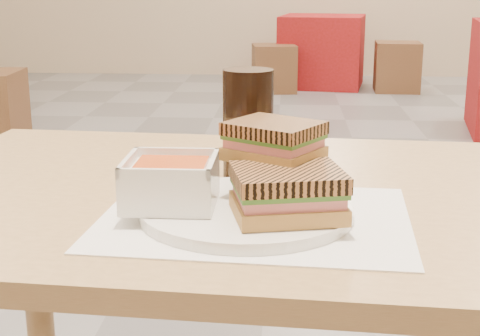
# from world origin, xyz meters

# --- Properties ---
(main_table) EXTENTS (1.24, 0.78, 0.75)m
(main_table) POSITION_xyz_m (0.09, -1.86, 0.64)
(main_table) COLOR tan
(main_table) RESTS_ON ground
(tray_liner) EXTENTS (0.40, 0.32, 0.00)m
(tray_liner) POSITION_xyz_m (0.03, -1.98, 0.75)
(tray_liner) COLOR white
(tray_liner) RESTS_ON main_table
(plate) EXTENTS (0.27, 0.27, 0.01)m
(plate) POSITION_xyz_m (0.02, -1.98, 0.76)
(plate) COLOR white
(plate) RESTS_ON tray_liner
(soup_bowl) EXTENTS (0.11, 0.11, 0.06)m
(soup_bowl) POSITION_xyz_m (-0.08, -1.98, 0.79)
(soup_bowl) COLOR white
(soup_bowl) RESTS_ON plate
(panini_lower) EXTENTS (0.15, 0.13, 0.06)m
(panini_lower) POSITION_xyz_m (0.07, -2.02, 0.80)
(panini_lower) COLOR #A8803E
(panini_lower) RESTS_ON plate
(panini_upper) EXTENTS (0.14, 0.13, 0.05)m
(panini_upper) POSITION_xyz_m (0.05, -1.94, 0.84)
(panini_upper) COLOR #A8803E
(panini_upper) RESTS_ON panini_lower
(cola_glass) EXTENTS (0.08, 0.08, 0.16)m
(cola_glass) POSITION_xyz_m (0.01, -1.79, 0.83)
(cola_glass) COLOR black
(cola_glass) RESTS_ON main_table
(bg_table_2) EXTENTS (0.88, 0.88, 0.68)m
(bg_table_2) POSITION_xyz_m (0.39, 4.24, 0.34)
(bg_table_2) COLOR maroon
(bg_table_2) RESTS_ON ground
(bg_chair_2l) EXTENTS (0.44, 0.44, 0.44)m
(bg_chair_2l) POSITION_xyz_m (-0.07, 3.83, 0.22)
(bg_chair_2l) COLOR brown
(bg_chair_2l) RESTS_ON ground
(bg_chair_2r) EXTENTS (0.43, 0.43, 0.46)m
(bg_chair_2r) POSITION_xyz_m (1.08, 3.94, 0.23)
(bg_chair_2r) COLOR brown
(bg_chair_2r) RESTS_ON ground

